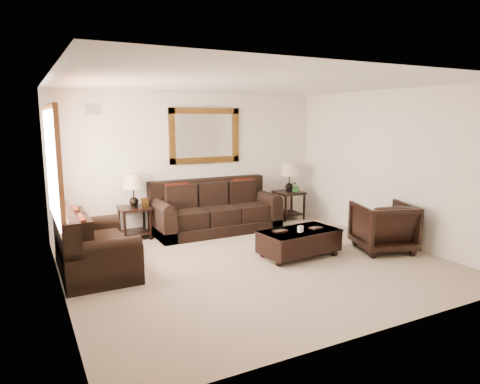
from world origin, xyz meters
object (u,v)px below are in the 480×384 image
loveseat (91,249)px  armchair (383,224)px  coffee_table (299,240)px  end_table_right (289,183)px  sofa (215,212)px  end_table_left (134,197)px

loveseat → armchair: loveseat is taller
loveseat → armchair: 4.65m
coffee_table → end_table_right: bearing=54.7°
sofa → coffee_table: 2.17m
end_table_right → end_table_left: bearing=179.9°
loveseat → coffee_table: 3.17m
end_table_right → armchair: size_ratio=1.37×
loveseat → coffee_table: loveseat is taller
sofa → end_table_left: (-1.54, 0.17, 0.42)m
coffee_table → end_table_left: bearing=127.4°
sofa → end_table_right: 1.92m
armchair → loveseat: bearing=3.3°
end_table_right → armchair: 2.68m
loveseat → end_table_left: end_table_left is taller
loveseat → end_table_left: (0.99, 1.48, 0.44)m
end_table_left → coffee_table: end_table_left is taller
end_table_right → loveseat: bearing=-161.4°
loveseat → armchair: (4.50, -1.18, 0.11)m
end_table_right → coffee_table: 2.67m
end_table_right → sofa: bearing=-175.1°
sofa → armchair: size_ratio=2.70×
coffee_table → armchair: 1.49m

